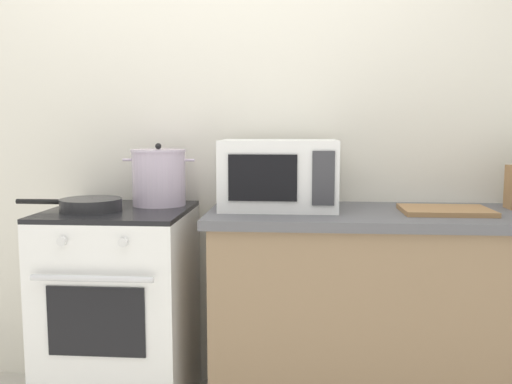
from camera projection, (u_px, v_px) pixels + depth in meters
back_wall at (272, 132)px, 2.67m from camera, size 4.40×0.10×2.50m
lower_cabinet_right at (406, 321)px, 2.38m from camera, size 1.64×0.56×0.88m
countertop_right at (409, 216)px, 2.32m from camera, size 1.70×0.60×0.04m
stove at (121, 311)px, 2.45m from camera, size 0.60×0.64×0.92m
stock_pot at (159, 177)px, 2.50m from camera, size 0.33×0.25×0.28m
frying_pan at (90, 204)px, 2.36m from camera, size 0.46×0.26×0.05m
microwave at (279, 174)px, 2.40m from camera, size 0.50×0.37×0.30m
cutting_board at (446, 210)px, 2.29m from camera, size 0.36×0.26×0.02m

